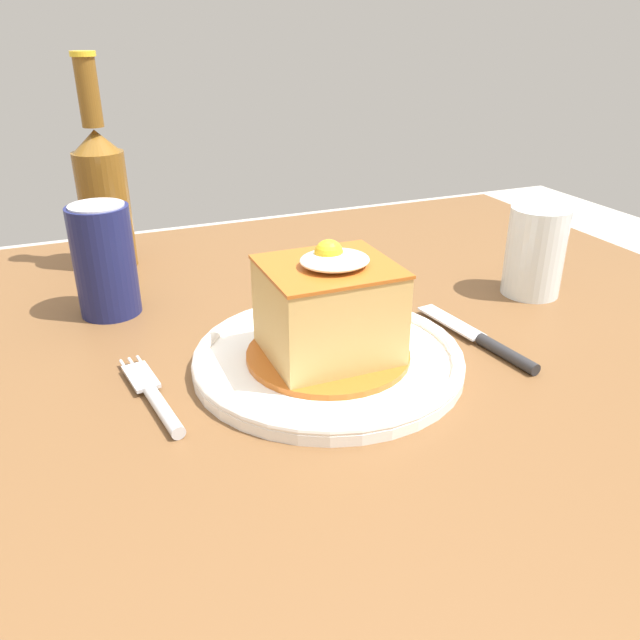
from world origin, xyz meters
The scene contains 8 objects.
dining_table centered at (0.00, 0.00, 0.65)m, with size 1.14×0.88×0.77m.
main_plate centered at (0.04, -0.05, 0.78)m, with size 0.26×0.26×0.02m.
sandwich_meal centered at (0.04, -0.05, 0.83)m, with size 0.15×0.15×0.12m.
fork centered at (-0.12, -0.06, 0.78)m, with size 0.04×0.14×0.01m.
knife centered at (0.20, -0.08, 0.78)m, with size 0.04×0.17×0.01m.
soda_can centered at (-0.14, 0.16, 0.83)m, with size 0.07×0.07×0.12m.
beer_bottle_amber centered at (-0.12, 0.31, 0.87)m, with size 0.06×0.06×0.27m.
drinking_glass centered at (0.34, 0.02, 0.82)m, with size 0.07×0.07×0.10m.
Camera 1 is at (-0.17, -0.54, 1.07)m, focal length 35.65 mm.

